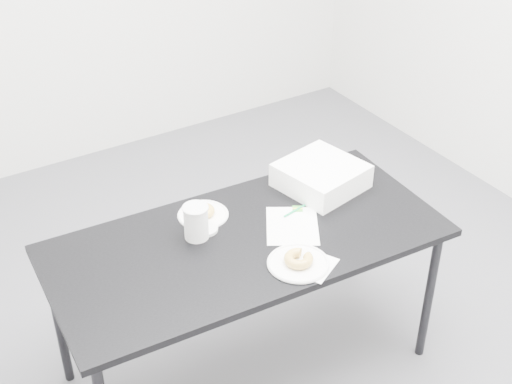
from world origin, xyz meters
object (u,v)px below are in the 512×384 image
plate_far (203,215)px  donut_far (203,211)px  scorecard (292,226)px  plate_near (298,263)px  donut_near (299,259)px  bakery_box (321,176)px  table (247,249)px  pen (295,211)px  coffee_cup (196,222)px

plate_far → donut_far: (0.00, 0.00, 0.02)m
scorecard → plate_near: (-0.12, -0.22, 0.01)m
scorecard → donut_near: size_ratio=2.38×
donut_far → plate_far: bearing=0.0°
plate_near → donut_near: donut_near is taller
donut_near → bakery_box: 0.56m
table → scorecard: scorecard is taller
pen → plate_far: size_ratio=0.58×
table → donut_near: 0.27m
pen → scorecard: bearing=-141.3°
table → plate_far: (-0.08, 0.23, 0.06)m
table → bakery_box: bakery_box is taller
scorecard → pen: size_ratio=2.15×
scorecard → donut_far: 0.37m
donut_near → donut_far: size_ratio=1.12×
plate_far → donut_far: 0.02m
table → pen: (0.26, 0.05, 0.06)m
plate_near → pen: bearing=58.1°
plate_far → coffee_cup: coffee_cup is taller
plate_far → coffee_cup: 0.16m
pen → table: bearing=179.0°
plate_near → coffee_cup: 0.44m
table → pen: size_ratio=13.16×
plate_far → donut_far: donut_far is taller
table → coffee_cup: (-0.17, 0.11, 0.13)m
donut_far → bakery_box: bearing=-7.6°
scorecard → plate_near: bearing=-87.2°
table → scorecard: bearing=-5.2°
scorecard → plate_near: plate_near is taller
coffee_cup → scorecard: bearing=-20.7°
scorecard → plate_near: 0.25m
plate_near → coffee_cup: bearing=124.7°
scorecard → plate_far: bearing=168.5°
table → scorecard: size_ratio=6.11×
donut_near → table: bearing=107.8°
donut_near → bakery_box: (0.39, 0.40, 0.03)m
donut_near → coffee_cup: (-0.25, 0.35, 0.04)m
table → plate_far: plate_far is taller
donut_near → bakery_box: bearing=45.5°
donut_far → bakery_box: 0.55m
pen → plate_near: (-0.18, -0.29, 0.00)m
coffee_cup → bakery_box: bearing=4.0°
table → plate_near: plate_near is taller
donut_near → donut_far: 0.50m
table → plate_near: (0.08, -0.25, 0.06)m
donut_near → plate_far: donut_near is taller
table → plate_near: bearing=-69.1°
table → bakery_box: bearing=21.1°
plate_far → donut_far: bearing=0.0°
pen → donut_far: bearing=140.7°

